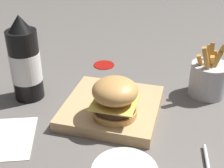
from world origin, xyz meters
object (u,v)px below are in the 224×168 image
object	(u,v)px
serving_board	(112,107)
fries_basket	(208,78)
burger	(115,97)
ketchup_bottle	(25,63)

from	to	relation	value
serving_board	fries_basket	world-z (taller)	fries_basket
burger	fries_basket	world-z (taller)	fries_basket
ketchup_bottle	fries_basket	bearing A→B (deg)	-163.21
burger	fries_basket	bearing A→B (deg)	-136.02
ketchup_bottle	fries_basket	xyz separation A→B (m)	(-0.43, -0.13, -0.05)
ketchup_bottle	fries_basket	size ratio (longest dim) A/B	1.49
serving_board	ketchup_bottle	xyz separation A→B (m)	(0.22, -0.01, 0.08)
burger	fries_basket	size ratio (longest dim) A/B	0.68
burger	ketchup_bottle	xyz separation A→B (m)	(0.24, -0.06, 0.03)
burger	serving_board	bearing A→B (deg)	-67.12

